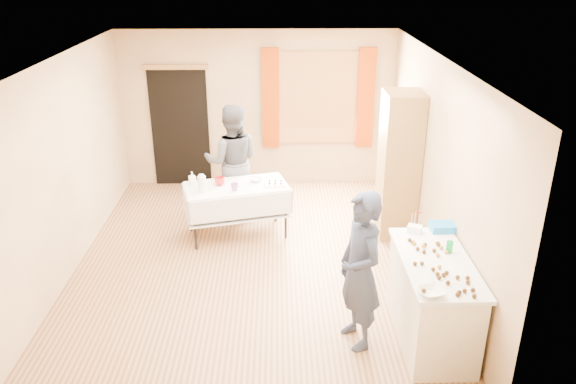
{
  "coord_description": "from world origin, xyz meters",
  "views": [
    {
      "loc": [
        0.33,
        -6.35,
        3.71
      ],
      "look_at": [
        0.45,
        0.0,
        0.99
      ],
      "focal_mm": 35.0,
      "sensor_mm": 36.0,
      "label": 1
    }
  ],
  "objects_px": {
    "chair": "(238,190)",
    "woman": "(232,162)",
    "party_table": "(237,206)",
    "counter": "(432,300)",
    "cabinet": "(399,165)",
    "girl": "(360,271)"
  },
  "relations": [
    {
      "from": "party_table",
      "to": "girl",
      "type": "bearing_deg",
      "value": -74.89
    },
    {
      "from": "cabinet",
      "to": "woman",
      "type": "bearing_deg",
      "value": 164.99
    },
    {
      "from": "chair",
      "to": "woman",
      "type": "xyz_separation_m",
      "value": [
        -0.05,
        -0.31,
        0.58
      ]
    },
    {
      "from": "girl",
      "to": "woman",
      "type": "bearing_deg",
      "value": -173.56
    },
    {
      "from": "counter",
      "to": "party_table",
      "type": "height_order",
      "value": "counter"
    },
    {
      "from": "cabinet",
      "to": "party_table",
      "type": "distance_m",
      "value": 2.31
    },
    {
      "from": "cabinet",
      "to": "party_table",
      "type": "xyz_separation_m",
      "value": [
        -2.23,
        -0.03,
        -0.57
      ]
    },
    {
      "from": "cabinet",
      "to": "party_table",
      "type": "height_order",
      "value": "cabinet"
    },
    {
      "from": "chair",
      "to": "woman",
      "type": "height_order",
      "value": "woman"
    },
    {
      "from": "party_table",
      "to": "chair",
      "type": "height_order",
      "value": "chair"
    },
    {
      "from": "counter",
      "to": "girl",
      "type": "xyz_separation_m",
      "value": [
        -0.76,
        -0.05,
        0.38
      ]
    },
    {
      "from": "party_table",
      "to": "girl",
      "type": "height_order",
      "value": "girl"
    },
    {
      "from": "party_table",
      "to": "girl",
      "type": "relative_size",
      "value": 0.94
    },
    {
      "from": "girl",
      "to": "woman",
      "type": "relative_size",
      "value": 0.96
    },
    {
      "from": "chair",
      "to": "girl",
      "type": "height_order",
      "value": "girl"
    },
    {
      "from": "party_table",
      "to": "woman",
      "type": "distance_m",
      "value": 0.78
    },
    {
      "from": "cabinet",
      "to": "chair",
      "type": "distance_m",
      "value": 2.58
    },
    {
      "from": "girl",
      "to": "party_table",
      "type": "bearing_deg",
      "value": -169.48
    },
    {
      "from": "girl",
      "to": "woman",
      "type": "xyz_separation_m",
      "value": [
        -1.47,
        3.07,
        0.03
      ]
    },
    {
      "from": "girl",
      "to": "woman",
      "type": "distance_m",
      "value": 3.4
    },
    {
      "from": "party_table",
      "to": "girl",
      "type": "distance_m",
      "value": 2.8
    },
    {
      "from": "woman",
      "to": "chair",
      "type": "bearing_deg",
      "value": -99.64
    }
  ]
}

